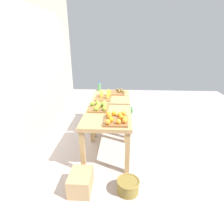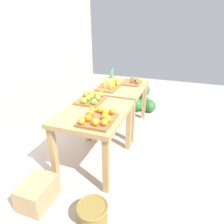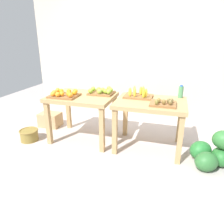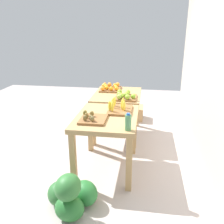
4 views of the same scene
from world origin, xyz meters
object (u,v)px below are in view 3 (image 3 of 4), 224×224
object	(u,v)px
watermelon_pile	(212,152)
cardboard_produce_box	(50,120)
apple_bin	(102,92)
orange_bin	(64,94)
kiwi_bin	(163,103)
display_table_left	(82,102)
banana_crate	(139,95)
display_table_right	(150,108)
wicker_basket	(29,135)
water_bottle	(181,92)

from	to	relation	value
watermelon_pile	cardboard_produce_box	bearing A→B (deg)	169.43
apple_bin	cardboard_produce_box	world-z (taller)	apple_bin
orange_bin	kiwi_bin	distance (m)	1.55
apple_bin	cardboard_produce_box	xyz separation A→B (m)	(-1.14, 0.14, -0.69)
apple_bin	kiwi_bin	world-z (taller)	apple_bin
display_table_left	banana_crate	bearing A→B (deg)	8.67
apple_bin	display_table_left	bearing A→B (deg)	-150.28
display_table_left	display_table_right	world-z (taller)	same
banana_crate	kiwi_bin	bearing A→B (deg)	-35.62
kiwi_bin	cardboard_produce_box	world-z (taller)	kiwi_bin
apple_bin	watermelon_pile	world-z (taller)	apple_bin
wicker_basket	cardboard_produce_box	world-z (taller)	cardboard_produce_box
orange_bin	apple_bin	bearing A→B (deg)	31.91
display_table_right	apple_bin	bearing A→B (deg)	168.89
display_table_left	kiwi_bin	xyz separation A→B (m)	(1.31, -0.15, 0.14)
apple_bin	watermelon_pile	size ratio (longest dim) A/B	0.61
display_table_left	banana_crate	distance (m)	0.93
wicker_basket	cardboard_produce_box	xyz separation A→B (m)	(0.00, 0.65, 0.03)
display_table_right	orange_bin	size ratio (longest dim) A/B	2.31
display_table_right	apple_bin	world-z (taller)	apple_bin
banana_crate	watermelon_pile	distance (m)	1.33
display_table_left	watermelon_pile	bearing A→B (deg)	-6.70
display_table_right	banana_crate	distance (m)	0.30
display_table_left	banana_crate	xyz separation A→B (m)	(0.91, 0.14, 0.16)
orange_bin	watermelon_pile	distance (m)	2.34
banana_crate	wicker_basket	bearing A→B (deg)	-164.57
water_bottle	cardboard_produce_box	size ratio (longest dim) A/B	0.51
display_table_right	apple_bin	size ratio (longest dim) A/B	2.53
cardboard_produce_box	display_table_right	bearing A→B (deg)	-8.63
banana_crate	watermelon_pile	world-z (taller)	banana_crate
orange_bin	watermelon_pile	size ratio (longest dim) A/B	0.67
wicker_basket	orange_bin	bearing A→B (deg)	16.77
display_table_left	wicker_basket	distance (m)	1.08
display_table_right	wicker_basket	bearing A→B (deg)	-169.98
water_bottle	watermelon_pile	xyz separation A→B (m)	(0.48, -0.55, -0.68)
display_table_right	water_bottle	size ratio (longest dim) A/B	5.12
display_table_left	water_bottle	size ratio (longest dim) A/B	5.12
wicker_basket	apple_bin	bearing A→B (deg)	24.10
apple_bin	banana_crate	xyz separation A→B (m)	(0.62, -0.02, -0.00)
apple_bin	watermelon_pile	xyz separation A→B (m)	(1.74, -0.40, -0.63)
apple_bin	banana_crate	size ratio (longest dim) A/B	0.94
banana_crate	wicker_basket	world-z (taller)	banana_crate
wicker_basket	display_table_right	bearing A→B (deg)	10.02
display_table_left	wicker_basket	size ratio (longest dim) A/B	3.31
apple_bin	orange_bin	bearing A→B (deg)	-148.09
orange_bin	cardboard_produce_box	xyz separation A→B (m)	(-0.62, 0.46, -0.68)
display_table_left	display_table_right	distance (m)	1.12
wicker_basket	water_bottle	bearing A→B (deg)	15.47
display_table_left	display_table_right	bearing A→B (deg)	0.00
apple_bin	water_bottle	xyz separation A→B (m)	(1.25, 0.15, 0.05)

